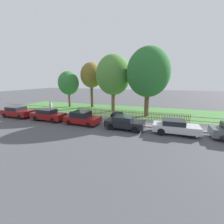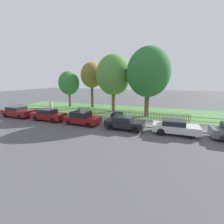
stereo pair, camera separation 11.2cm
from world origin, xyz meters
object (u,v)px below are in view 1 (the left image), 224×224
at_px(tree_behind_motorcycle, 91,76).
at_px(parked_car_navy_estate, 82,118).
at_px(parked_car_black_saloon, 48,115).
at_px(parked_car_silver_hatchback, 17,112).
at_px(covered_motorcycle, 118,114).
at_px(parked_car_red_compact, 125,122).
at_px(pedestrian_near_fence, 51,107).
at_px(tree_far_left, 148,72).
at_px(tree_mid_park, 113,75).
at_px(parked_car_white_van, 175,127).
at_px(tree_nearest_kerb, 69,83).

bearing_deg(tree_behind_motorcycle, parked_car_navy_estate, -69.90).
height_order(parked_car_black_saloon, parked_car_navy_estate, parked_car_navy_estate).
xyz_separation_m(parked_car_silver_hatchback, covered_motorcycle, (12.90, 3.11, -0.09)).
distance_m(parked_car_red_compact, pedestrian_near_fence, 11.90).
distance_m(parked_car_black_saloon, parked_car_navy_estate, 4.66).
distance_m(parked_car_black_saloon, tree_far_left, 13.57).
xyz_separation_m(parked_car_red_compact, tree_mid_park, (-3.76, 7.81, 4.81)).
height_order(parked_car_silver_hatchback, tree_far_left, tree_far_left).
xyz_separation_m(parked_car_white_van, tree_mid_park, (-8.45, 7.72, 4.81)).
height_order(parked_car_black_saloon, tree_behind_motorcycle, tree_behind_motorcycle).
height_order(tree_mid_park, pedestrian_near_fence, tree_mid_park).
relative_size(parked_car_black_saloon, parked_car_white_van, 1.07).
distance_m(tree_behind_motorcycle, tree_far_left, 10.68).
xyz_separation_m(parked_car_navy_estate, parked_car_red_compact, (4.87, -0.14, -0.03)).
relative_size(parked_car_navy_estate, pedestrian_near_fence, 2.10).
bearing_deg(pedestrian_near_fence, parked_car_navy_estate, 87.06).
height_order(parked_car_black_saloon, parked_car_red_compact, parked_car_black_saloon).
bearing_deg(pedestrian_near_fence, tree_behind_motorcycle, 177.49).
bearing_deg(parked_car_black_saloon, parked_car_navy_estate, 1.70).
distance_m(parked_car_white_van, tree_nearest_kerb, 19.73).
xyz_separation_m(tree_nearest_kerb, pedestrian_near_fence, (1.01, -6.07, -3.17)).
relative_size(parked_car_red_compact, tree_mid_park, 0.46).
relative_size(tree_nearest_kerb, tree_behind_motorcycle, 0.81).
xyz_separation_m(parked_car_silver_hatchback, tree_far_left, (16.02, 6.08, 5.04)).
distance_m(parked_car_black_saloon, pedestrian_near_fence, 3.50).
distance_m(parked_car_white_van, tree_far_left, 8.64).
height_order(parked_car_red_compact, tree_nearest_kerb, tree_nearest_kerb).
relative_size(parked_car_silver_hatchback, parked_car_red_compact, 1.10).
distance_m(parked_car_black_saloon, tree_nearest_kerb, 10.05).
bearing_deg(tree_nearest_kerb, pedestrian_near_fence, -80.52).
relative_size(parked_car_navy_estate, parked_car_red_compact, 1.01).
xyz_separation_m(parked_car_red_compact, pedestrian_near_fence, (-11.52, 2.99, 0.37)).
height_order(parked_car_black_saloon, parked_car_white_van, parked_car_black_saloon).
height_order(parked_car_navy_estate, tree_far_left, tree_far_left).
height_order(parked_car_navy_estate, parked_car_white_van, parked_car_navy_estate).
height_order(parked_car_black_saloon, covered_motorcycle, parked_car_black_saloon).
relative_size(covered_motorcycle, tree_behind_motorcycle, 0.25).
distance_m(covered_motorcycle, tree_far_left, 6.70).
relative_size(parked_car_navy_estate, tree_nearest_kerb, 0.62).
relative_size(parked_car_white_van, tree_nearest_kerb, 0.62).
height_order(covered_motorcycle, tree_nearest_kerb, tree_nearest_kerb).
height_order(parked_car_silver_hatchback, parked_car_navy_estate, parked_car_navy_estate).
bearing_deg(covered_motorcycle, tree_far_left, 45.47).
relative_size(parked_car_white_van, tree_mid_park, 0.46).
relative_size(parked_car_black_saloon, parked_car_red_compact, 1.09).
distance_m(tree_mid_park, tree_far_left, 5.44).
distance_m(parked_car_silver_hatchback, parked_car_black_saloon, 5.04).
xyz_separation_m(parked_car_black_saloon, tree_far_left, (10.98, 6.17, 5.04)).
xyz_separation_m(parked_car_silver_hatchback, parked_car_black_saloon, (5.04, -0.09, 0.00)).
distance_m(covered_motorcycle, tree_mid_park, 6.94).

